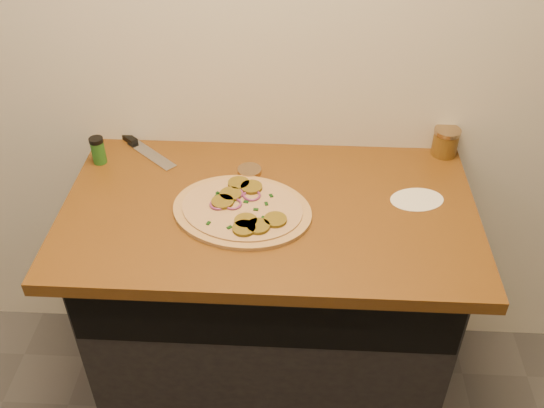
# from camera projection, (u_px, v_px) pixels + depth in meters

# --- Properties ---
(cabinet) EXTENTS (1.10, 0.60, 0.86)m
(cabinet) POSITION_uv_depth(u_px,v_px,m) (270.00, 307.00, 2.07)
(cabinet) COLOR black
(cabinet) RESTS_ON ground
(countertop) EXTENTS (1.20, 0.70, 0.04)m
(countertop) POSITION_uv_depth(u_px,v_px,m) (269.00, 211.00, 1.77)
(countertop) COLOR brown
(countertop) RESTS_ON cabinet
(pizza) EXTENTS (0.48, 0.48, 0.03)m
(pizza) POSITION_uv_depth(u_px,v_px,m) (242.00, 209.00, 1.73)
(pizza) COLOR tan
(pizza) RESTS_ON countertop
(chefs_knife) EXTENTS (0.26, 0.24, 0.02)m
(chefs_knife) POSITION_uv_depth(u_px,v_px,m) (137.00, 145.00, 2.00)
(chefs_knife) COLOR #B7BAC1
(chefs_knife) RESTS_ON countertop
(mason_jar_lid) EXTENTS (0.09, 0.09, 0.02)m
(mason_jar_lid) POSITION_uv_depth(u_px,v_px,m) (249.00, 171.00, 1.88)
(mason_jar_lid) COLOR #A1845D
(mason_jar_lid) RESTS_ON countertop
(salsa_jar) EXTENTS (0.08, 0.08, 0.09)m
(salsa_jar) POSITION_uv_depth(u_px,v_px,m) (445.00, 142.00, 1.94)
(salsa_jar) COLOR maroon
(salsa_jar) RESTS_ON countertop
(spice_shaker) EXTENTS (0.04, 0.04, 0.09)m
(spice_shaker) POSITION_uv_depth(u_px,v_px,m) (98.00, 150.00, 1.90)
(spice_shaker) COLOR #24601E
(spice_shaker) RESTS_ON countertop
(flour_spill) EXTENTS (0.19, 0.19, 0.00)m
(flour_spill) POSITION_uv_depth(u_px,v_px,m) (417.00, 200.00, 1.78)
(flour_spill) COLOR silver
(flour_spill) RESTS_ON countertop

